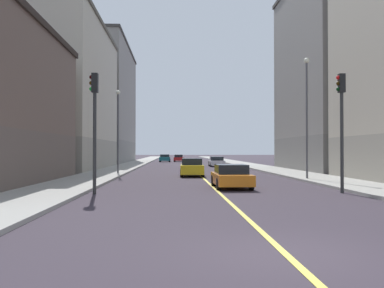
# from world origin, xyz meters

# --- Properties ---
(ground_plane) EXTENTS (400.00, 400.00, 0.00)m
(ground_plane) POSITION_xyz_m (0.00, 0.00, 0.00)
(ground_plane) COLOR #342C36
(ground_plane) RESTS_ON ground
(sidewalk_left) EXTENTS (3.69, 168.00, 0.15)m
(sidewalk_left) POSITION_xyz_m (8.12, 49.00, 0.07)
(sidewalk_left) COLOR #9E9B93
(sidewalk_left) RESTS_ON ground
(sidewalk_right) EXTENTS (3.69, 168.00, 0.15)m
(sidewalk_right) POSITION_xyz_m (-8.12, 49.00, 0.07)
(sidewalk_right) COLOR #9E9B93
(sidewalk_right) RESTS_ON ground
(lane_center_stripe) EXTENTS (0.16, 154.00, 0.01)m
(lane_center_stripe) POSITION_xyz_m (0.00, 49.00, 0.01)
(lane_center_stripe) COLOR #E5D14C
(lane_center_stripe) RESTS_ON ground
(building_left_mid) EXTENTS (10.60, 16.59, 19.64)m
(building_left_mid) POSITION_xyz_m (15.12, 33.15, 9.83)
(building_left_mid) COLOR slate
(building_left_mid) RESTS_ON ground
(building_right_midblock) EXTENTS (10.60, 21.49, 16.05)m
(building_right_midblock) POSITION_xyz_m (-15.12, 38.04, 8.03)
(building_right_midblock) COLOR #9D9688
(building_right_midblock) RESTS_ON ground
(building_right_distant) EXTENTS (10.60, 25.93, 20.08)m
(building_right_distant) POSITION_xyz_m (-15.12, 63.52, 10.05)
(building_right_distant) COLOR slate
(building_right_distant) RESTS_ON ground
(traffic_light_left_near) EXTENTS (0.40, 0.32, 5.73)m
(traffic_light_left_near) POSITION_xyz_m (5.86, 11.44, 3.72)
(traffic_light_left_near) COLOR #2D2D2D
(traffic_light_left_near) RESTS_ON ground
(traffic_light_right_near) EXTENTS (0.40, 0.32, 5.65)m
(traffic_light_right_near) POSITION_xyz_m (-5.89, 11.44, 3.68)
(traffic_light_right_near) COLOR #2D2D2D
(traffic_light_right_near) RESTS_ON ground
(street_lamp_left_near) EXTENTS (0.36, 0.36, 8.22)m
(street_lamp_left_near) POSITION_xyz_m (6.88, 19.67, 5.05)
(street_lamp_left_near) COLOR #4C4C51
(street_lamp_left_near) RESTS_ON ground
(street_lamp_right_near) EXTENTS (0.36, 0.36, 6.99)m
(street_lamp_right_near) POSITION_xyz_m (-6.88, 26.94, 4.40)
(street_lamp_right_near) COLOR #4C4C51
(street_lamp_right_near) RESTS_ON ground
(car_white) EXTENTS (1.96, 4.40, 1.26)m
(car_white) POSITION_xyz_m (3.37, 45.38, 0.62)
(car_white) COLOR white
(car_white) RESTS_ON ground
(car_orange) EXTENTS (1.93, 4.08, 1.28)m
(car_orange) POSITION_xyz_m (0.95, 14.36, 0.63)
(car_orange) COLOR orange
(car_orange) RESTS_ON ground
(car_red) EXTENTS (1.90, 4.14, 1.31)m
(car_red) POSITION_xyz_m (-1.27, 69.38, 0.64)
(car_red) COLOR red
(car_red) RESTS_ON ground
(car_teal) EXTENTS (2.03, 3.96, 1.36)m
(car_teal) POSITION_xyz_m (-3.82, 68.04, 0.67)
(car_teal) COLOR #196670
(car_teal) RESTS_ON ground
(car_yellow) EXTENTS (1.94, 3.96, 1.43)m
(car_yellow) POSITION_xyz_m (-0.73, 24.76, 0.69)
(car_yellow) COLOR gold
(car_yellow) RESTS_ON ground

